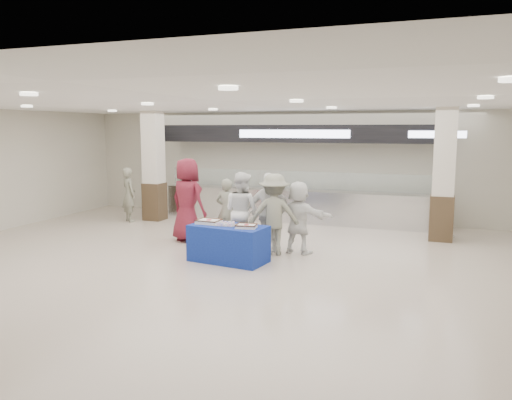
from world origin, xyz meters
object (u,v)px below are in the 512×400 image
at_px(civilian_maroon, 188,200).
at_px(chef_tall, 242,211).
at_px(display_table, 228,244).
at_px(civilian_white, 298,217).
at_px(sheet_cake_right, 246,226).
at_px(soldier_a, 227,210).
at_px(sheet_cake_left, 209,221).
at_px(chef_short, 269,212).
at_px(soldier_b, 274,214).
at_px(soldier_bg, 129,195).
at_px(cupcake_tray, 226,224).

height_order(civilian_maroon, chef_tall, civilian_maroon).
bearing_deg(display_table, civilian_white, 53.50).
height_order(sheet_cake_right, soldier_a, soldier_a).
bearing_deg(soldier_a, sheet_cake_right, 121.40).
relative_size(display_table, chef_tall, 0.88).
bearing_deg(civilian_white, sheet_cake_left, 45.92).
bearing_deg(civilian_maroon, chef_short, -169.81).
height_order(sheet_cake_left, chef_short, chef_short).
relative_size(sheet_cake_left, soldier_b, 0.28).
height_order(soldier_b, soldier_bg, soldier_b).
height_order(display_table, soldier_bg, soldier_bg).
bearing_deg(sheet_cake_right, civilian_maroon, 144.41).
bearing_deg(chef_short, cupcake_tray, 49.10).
bearing_deg(civilian_maroon, display_table, 157.43).
relative_size(sheet_cake_left, cupcake_tray, 1.11).
relative_size(civilian_maroon, soldier_b, 1.14).
bearing_deg(soldier_b, chef_tall, -25.45).
distance_m(display_table, sheet_cake_right, 0.62).
relative_size(soldier_a, civilian_white, 0.96).
xyz_separation_m(sheet_cake_right, soldier_a, (-1.18, 1.76, -0.03)).
relative_size(display_table, civilian_maroon, 0.77).
bearing_deg(soldier_b, civilian_white, -164.25).
xyz_separation_m(sheet_cake_right, chef_short, (0.07, 1.23, 0.08)).
xyz_separation_m(sheet_cake_left, soldier_b, (1.15, 0.83, 0.08)).
bearing_deg(chef_short, civilian_white, 169.70).
height_order(sheet_cake_left, soldier_a, soldier_a).
height_order(sheet_cake_right, cupcake_tray, sheet_cake_right).
height_order(civilian_maroon, soldier_bg, civilian_maroon).
height_order(sheet_cake_right, civilian_maroon, civilian_maroon).
bearing_deg(soldier_bg, soldier_b, -169.47).
bearing_deg(civilian_maroon, soldier_bg, -13.79).
distance_m(civilian_maroon, chef_short, 2.18).
relative_size(civilian_maroon, civilian_white, 1.26).
distance_m(display_table, civilian_white, 1.69).
distance_m(cupcake_tray, civilian_white, 1.68).
bearing_deg(civilian_white, soldier_b, 43.16).
xyz_separation_m(cupcake_tray, soldier_bg, (-4.43, 3.11, 0.01)).
height_order(soldier_a, civilian_white, civilian_white).
distance_m(display_table, sheet_cake_left, 0.63).
bearing_deg(sheet_cake_right, sheet_cake_left, 169.62).
height_order(civilian_maroon, soldier_b, civilian_maroon).
xyz_separation_m(chef_tall, soldier_b, (0.80, -0.13, -0.00)).
bearing_deg(cupcake_tray, civilian_maroon, 138.97).
height_order(display_table, soldier_b, soldier_b).
bearing_deg(chef_tall, sheet_cake_left, 89.96).
bearing_deg(cupcake_tray, sheet_cake_right, -11.49).
relative_size(soldier_a, chef_short, 0.87).
bearing_deg(sheet_cake_left, civilian_white, 34.71).
xyz_separation_m(cupcake_tray, civilian_white, (1.20, 1.18, 0.01)).
relative_size(chef_short, civilian_white, 1.10).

